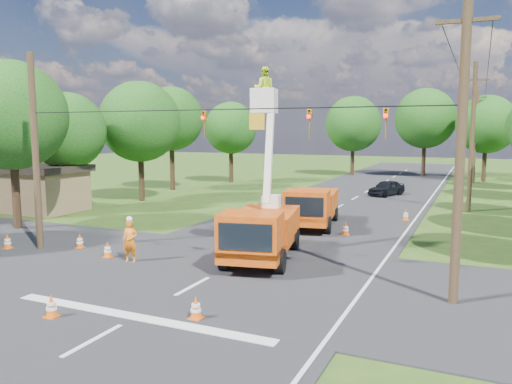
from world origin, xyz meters
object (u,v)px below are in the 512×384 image
at_px(traffic_cone_0, 51,306).
at_px(distant_car, 387,188).
at_px(second_truck, 312,206).
at_px(pole_right_mid, 472,136).
at_px(traffic_cone_6, 7,242).
at_px(traffic_cone_7, 406,215).
at_px(tree_far_b, 425,118).
at_px(tree_left_c, 67,131).
at_px(tree_left_d, 140,122).
at_px(traffic_cone_3, 346,229).
at_px(tree_left_b, 11,116).
at_px(tree_far_a, 353,124).
at_px(pole_right_far, 475,134).
at_px(bucket_truck, 262,220).
at_px(pole_left, 35,153).
at_px(pole_right_near, 461,144).
at_px(traffic_cone_2, 282,241).
at_px(tree_left_e, 171,119).
at_px(tree_left_f, 231,128).
at_px(traffic_cone_4, 108,250).
at_px(traffic_cone_1, 196,308).
at_px(tree_far_c, 486,124).
at_px(ground_worker, 130,241).
at_px(shed, 42,188).
at_px(traffic_cone_5, 80,241).

bearing_deg(traffic_cone_0, distant_car, 82.31).
height_order(second_truck, pole_right_mid, pole_right_mid).
bearing_deg(traffic_cone_6, second_truck, 43.89).
relative_size(traffic_cone_7, tree_far_b, 0.07).
distance_m(tree_left_c, tree_left_d, 6.22).
bearing_deg(traffic_cone_3, traffic_cone_7, 68.37).
height_order(tree_left_b, tree_far_a, tree_far_a).
distance_m(distant_car, pole_right_far, 16.24).
relative_size(distant_car, tree_far_b, 0.37).
distance_m(bucket_truck, pole_left, 10.89).
bearing_deg(pole_right_near, bucket_truck, 162.74).
distance_m(traffic_cone_2, pole_right_far, 36.43).
relative_size(traffic_cone_6, pole_left, 0.08).
distance_m(tree_left_c, tree_far_a, 35.90).
relative_size(tree_left_e, tree_left_f, 1.12).
distance_m(distant_car, tree_left_d, 20.88).
bearing_deg(traffic_cone_4, tree_left_b, 161.52).
distance_m(traffic_cone_1, pole_right_far, 45.32).
bearing_deg(tree_left_f, tree_far_c, 26.28).
bearing_deg(pole_right_near, traffic_cone_6, -178.06).
distance_m(second_truck, tree_left_c, 17.52).
distance_m(traffic_cone_1, traffic_cone_6, 13.13).
bearing_deg(tree_left_b, traffic_cone_7, 30.52).
bearing_deg(traffic_cone_2, traffic_cone_6, -155.24).
bearing_deg(traffic_cone_3, pole_left, -144.49).
bearing_deg(tree_left_b, tree_far_a, 76.64).
height_order(bucket_truck, traffic_cone_4, bucket_truck).
bearing_deg(pole_left, tree_left_f, 100.02).
bearing_deg(pole_right_mid, tree_left_c, -156.25).
xyz_separation_m(ground_worker, traffic_cone_6, (-6.72, -0.48, -0.55)).
distance_m(shed, tree_left_d, 8.85).
distance_m(traffic_cone_5, pole_left, 4.53).
bearing_deg(tree_left_e, traffic_cone_6, -75.33).
bearing_deg(traffic_cone_5, ground_worker, -14.83).
relative_size(traffic_cone_3, traffic_cone_7, 1.00).
bearing_deg(traffic_cone_4, tree_far_c, 70.33).
bearing_deg(pole_right_mid, pole_right_far, 90.00).
bearing_deg(tree_left_c, traffic_cone_6, -59.75).
bearing_deg(bucket_truck, tree_left_e, 119.86).
height_order(traffic_cone_4, pole_right_near, pole_right_near).
bearing_deg(traffic_cone_3, traffic_cone_4, -133.43).
distance_m(pole_right_near, tree_left_c, 26.57).
xyz_separation_m(bucket_truck, tree_left_b, (-15.25, 0.59, 4.59)).
relative_size(pole_left, tree_far_a, 0.95).
relative_size(traffic_cone_6, shed, 0.13).
xyz_separation_m(traffic_cone_0, traffic_cone_6, (-8.56, 5.53, 0.00)).
bearing_deg(tree_left_d, tree_far_b, 59.04).
relative_size(traffic_cone_0, tree_left_c, 0.09).
distance_m(traffic_cone_6, pole_right_near, 19.95).
relative_size(traffic_cone_1, tree_far_a, 0.07).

